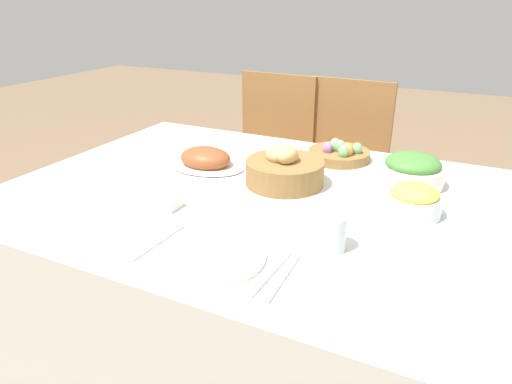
% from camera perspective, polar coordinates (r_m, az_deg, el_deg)
% --- Properties ---
extents(ground_plane, '(12.00, 12.00, 0.00)m').
position_cam_1_polar(ground_plane, '(1.81, 1.01, -21.92)').
color(ground_plane, '#7F664C').
extents(dining_table, '(1.60, 1.12, 0.73)m').
position_cam_1_polar(dining_table, '(1.57, 1.11, -12.52)').
color(dining_table, silver).
rests_on(dining_table, ground).
extents(chair_far_center, '(0.44, 0.44, 0.92)m').
position_cam_1_polar(chair_far_center, '(2.28, 10.24, 2.83)').
color(chair_far_center, olive).
rests_on(chair_far_center, ground).
extents(chair_far_left, '(0.44, 0.44, 0.92)m').
position_cam_1_polar(chair_far_left, '(2.41, 1.30, 4.31)').
color(chair_far_left, olive).
rests_on(chair_far_left, ground).
extents(bread_basket, '(0.25, 0.25, 0.13)m').
position_cam_1_polar(bread_basket, '(1.45, 3.55, 2.93)').
color(bread_basket, olive).
rests_on(bread_basket, dining_table).
extents(egg_basket, '(0.22, 0.22, 0.08)m').
position_cam_1_polar(egg_basket, '(1.70, 10.36, 4.77)').
color(egg_basket, olive).
rests_on(egg_basket, dining_table).
extents(ham_platter, '(0.29, 0.20, 0.08)m').
position_cam_1_polar(ham_platter, '(1.61, -6.33, 4.02)').
color(ham_platter, silver).
rests_on(ham_platter, dining_table).
extents(green_salad_bowl, '(0.20, 0.20, 0.10)m').
position_cam_1_polar(green_salad_bowl, '(1.52, 18.91, 2.57)').
color(green_salad_bowl, silver).
rests_on(green_salad_bowl, dining_table).
extents(pineapple_bowl, '(0.15, 0.15, 0.09)m').
position_cam_1_polar(pineapple_bowl, '(1.32, 19.11, -1.00)').
color(pineapple_bowl, silver).
rests_on(pineapple_bowl, dining_table).
extents(dinner_plate, '(0.25, 0.25, 0.01)m').
position_cam_1_polar(dinner_plate, '(1.07, -5.58, -7.98)').
color(dinner_plate, silver).
rests_on(dinner_plate, dining_table).
extents(fork, '(0.02, 0.19, 0.00)m').
position_cam_1_polar(fork, '(1.14, -12.12, -6.20)').
color(fork, '#B7B7BC').
rests_on(fork, dining_table).
extents(knife, '(0.02, 0.19, 0.00)m').
position_cam_1_polar(knife, '(1.01, 1.94, -10.11)').
color(knife, '#B7B7BC').
rests_on(knife, dining_table).
extents(spoon, '(0.02, 0.19, 0.00)m').
position_cam_1_polar(spoon, '(1.00, 3.54, -10.52)').
color(spoon, '#B7B7BC').
rests_on(spoon, dining_table).
extents(drinking_cup, '(0.07, 0.07, 0.09)m').
position_cam_1_polar(drinking_cup, '(1.09, 9.34, -4.96)').
color(drinking_cup, silver).
rests_on(drinking_cup, dining_table).
extents(butter_dish, '(0.10, 0.06, 0.03)m').
position_cam_1_polar(butter_dish, '(1.33, -11.63, -1.18)').
color(butter_dish, silver).
rests_on(butter_dish, dining_table).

